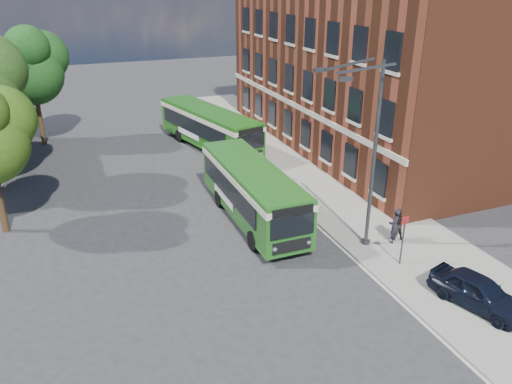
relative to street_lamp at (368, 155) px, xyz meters
name	(u,v)px	position (x,y,z in m)	size (l,w,h in m)	color
ground	(253,246)	(-4.84, 2.00, -4.79)	(120.00, 120.00, 0.00)	#2B2B2E
pavement	(307,171)	(2.16, 10.00, -4.72)	(6.00, 48.00, 0.15)	gray
kerb_line	(265,178)	(-0.89, 10.00, -4.79)	(0.12, 48.00, 0.01)	beige
brick_office	(371,53)	(9.16, 14.00, 2.18)	(12.10, 26.00, 14.20)	brown
street_lamp	(368,155)	(0.00, 0.00, 0.00)	(2.96, 2.38, 9.00)	#373A3C
bus_stop_sign	(403,237)	(0.76, -2.20, -3.28)	(0.35, 0.08, 2.52)	#373A3C
bus_front	(252,188)	(-3.78, 4.81, -2.96)	(2.67, 10.18, 3.02)	#225D1C
bus_rear	(209,125)	(-2.45, 17.38, -2.96)	(5.17, 11.45, 3.02)	#1D5914
parked_car	(478,291)	(1.66, -5.93, -3.98)	(1.56, 3.88, 1.32)	black
pedestrian_a	(395,226)	(1.69, -0.38, -3.75)	(0.65, 0.43, 1.78)	black
pedestrian_b	(396,224)	(1.98, -0.14, -3.83)	(0.79, 0.62, 1.63)	black
tree_right	(32,65)	(-14.29, 23.04, 1.38)	(5.38, 5.12, 9.09)	#372614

